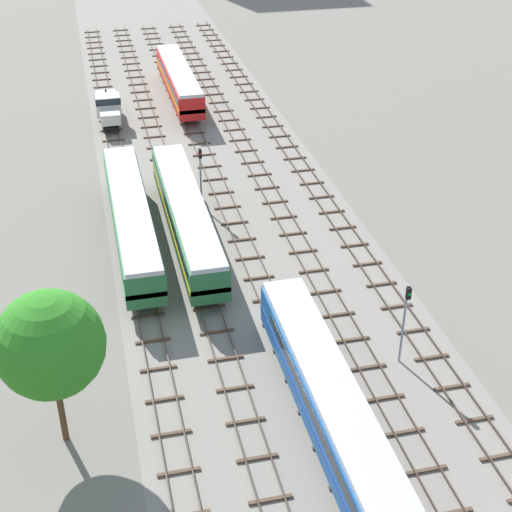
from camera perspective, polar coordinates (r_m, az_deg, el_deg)
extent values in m
plane|color=slate|center=(68.83, -2.23, 3.81)|extent=(480.00, 480.00, 0.00)
cube|color=gray|center=(68.83, -2.23, 3.81)|extent=(21.64, 176.00, 0.01)
cube|color=#47382D|center=(68.68, -10.24, 3.44)|extent=(0.07, 126.00, 0.15)
cube|color=#47382D|center=(68.74, -9.05, 3.58)|extent=(0.07, 126.00, 0.15)
cube|color=brown|center=(43.33, -5.81, -15.82)|extent=(2.40, 0.22, 0.14)
cube|color=brown|center=(45.43, -6.38, -13.10)|extent=(2.40, 0.22, 0.14)
cube|color=brown|center=(47.62, -6.88, -10.63)|extent=(2.40, 0.22, 0.14)
cube|color=brown|center=(49.90, -7.33, -8.38)|extent=(2.40, 0.22, 0.14)
cube|color=brown|center=(52.25, -7.74, -6.33)|extent=(2.40, 0.22, 0.14)
cube|color=brown|center=(54.66, -8.10, -4.45)|extent=(2.40, 0.22, 0.14)
cube|color=brown|center=(57.13, -8.44, -2.74)|extent=(2.40, 0.22, 0.14)
cube|color=brown|center=(59.65, -8.75, -1.17)|extent=(2.40, 0.22, 0.14)
cube|color=brown|center=(62.21, -9.03, 0.27)|extent=(2.40, 0.22, 0.14)
cube|color=brown|center=(64.81, -9.29, 1.60)|extent=(2.40, 0.22, 0.14)
cube|color=brown|center=(67.44, -9.52, 2.82)|extent=(2.40, 0.22, 0.14)
cube|color=brown|center=(70.11, -9.75, 3.95)|extent=(2.40, 0.22, 0.14)
cube|color=brown|center=(72.79, -9.95, 5.00)|extent=(2.40, 0.22, 0.14)
cube|color=brown|center=(75.51, -10.14, 5.98)|extent=(2.40, 0.22, 0.14)
cube|color=brown|center=(78.24, -10.32, 6.88)|extent=(2.40, 0.22, 0.14)
cube|color=brown|center=(80.99, -10.49, 7.73)|extent=(2.40, 0.22, 0.14)
cube|color=brown|center=(83.76, -10.64, 8.51)|extent=(2.40, 0.22, 0.14)
cube|color=brown|center=(86.54, -10.79, 9.25)|extent=(2.40, 0.22, 0.14)
cube|color=brown|center=(89.34, -10.93, 9.94)|extent=(2.40, 0.22, 0.14)
cube|color=brown|center=(92.15, -11.06, 10.59)|extent=(2.40, 0.22, 0.14)
cube|color=brown|center=(94.97, -11.18, 11.20)|extent=(2.40, 0.22, 0.14)
cube|color=brown|center=(97.81, -11.30, 11.78)|extent=(2.40, 0.22, 0.14)
cube|color=brown|center=(100.65, -11.41, 12.32)|extent=(2.40, 0.22, 0.14)
cube|color=brown|center=(103.50, -11.52, 12.84)|extent=(2.40, 0.22, 0.14)
cube|color=brown|center=(106.36, -11.62, 13.32)|extent=(2.40, 0.22, 0.14)
cube|color=brown|center=(109.23, -11.71, 13.78)|extent=(2.40, 0.22, 0.14)
cube|color=brown|center=(112.10, -11.80, 14.22)|extent=(2.40, 0.22, 0.14)
cube|color=brown|center=(114.98, -11.89, 14.63)|extent=(2.40, 0.22, 0.14)
cube|color=brown|center=(117.87, -11.97, 15.03)|extent=(2.40, 0.22, 0.14)
cube|color=brown|center=(120.76, -12.05, 15.40)|extent=(2.40, 0.22, 0.14)
cube|color=brown|center=(123.66, -12.12, 15.76)|extent=(2.40, 0.22, 0.14)
cube|color=brown|center=(126.56, -12.20, 16.10)|extent=(2.40, 0.22, 0.14)
cube|color=#47382D|center=(68.95, -6.59, 3.86)|extent=(0.07, 126.00, 0.15)
cube|color=#47382D|center=(69.10, -5.41, 4.00)|extent=(0.07, 126.00, 0.15)
cube|color=brown|center=(41.86, 1.10, -17.80)|extent=(2.40, 0.22, 0.14)
cube|color=brown|center=(43.82, 0.10, -14.92)|extent=(2.40, 0.22, 0.14)
cube|color=brown|center=(45.90, -0.79, -12.29)|extent=(2.40, 0.22, 0.14)
cube|color=brown|center=(48.07, -1.59, -9.89)|extent=(2.40, 0.22, 0.14)
cube|color=brown|center=(50.33, -2.31, -7.70)|extent=(2.40, 0.22, 0.14)
cube|color=brown|center=(52.66, -2.95, -5.70)|extent=(2.40, 0.22, 0.14)
cube|color=brown|center=(55.06, -3.54, -3.87)|extent=(2.40, 0.22, 0.14)
cube|color=brown|center=(57.51, -4.08, -2.20)|extent=(2.40, 0.22, 0.14)
cube|color=brown|center=(60.01, -4.57, -0.66)|extent=(2.40, 0.22, 0.14)
cube|color=brown|center=(62.56, -5.02, 0.75)|extent=(2.40, 0.22, 0.14)
cube|color=brown|center=(65.14, -5.43, 2.05)|extent=(2.40, 0.22, 0.14)
cube|color=brown|center=(67.76, -5.81, 3.26)|extent=(2.40, 0.22, 0.14)
cube|color=brown|center=(70.41, -6.17, 4.37)|extent=(2.40, 0.22, 0.14)
cube|color=brown|center=(73.09, -6.50, 5.40)|extent=(2.40, 0.22, 0.14)
cube|color=brown|center=(75.79, -6.81, 6.36)|extent=(2.40, 0.22, 0.14)
cube|color=brown|center=(78.51, -7.10, 7.25)|extent=(2.40, 0.22, 0.14)
cube|color=brown|center=(81.26, -7.37, 8.08)|extent=(2.40, 0.22, 0.14)
cube|color=brown|center=(84.02, -7.62, 8.85)|extent=(2.40, 0.22, 0.14)
cube|color=brown|center=(86.79, -7.86, 9.58)|extent=(2.40, 0.22, 0.14)
cube|color=brown|center=(89.58, -8.08, 10.26)|extent=(2.40, 0.22, 0.14)
cube|color=brown|center=(92.38, -8.29, 10.90)|extent=(2.40, 0.22, 0.14)
cube|color=brown|center=(95.20, -8.49, 11.50)|extent=(2.40, 0.22, 0.14)
cube|color=brown|center=(98.03, -8.68, 12.07)|extent=(2.40, 0.22, 0.14)
cube|color=brown|center=(100.86, -8.86, 12.60)|extent=(2.40, 0.22, 0.14)
cube|color=brown|center=(103.71, -9.03, 13.11)|extent=(2.40, 0.22, 0.14)
cube|color=brown|center=(106.56, -9.19, 13.59)|extent=(2.40, 0.22, 0.14)
cube|color=brown|center=(109.42, -9.35, 14.04)|extent=(2.40, 0.22, 0.14)
cube|color=brown|center=(112.29, -9.49, 14.47)|extent=(2.40, 0.22, 0.14)
cube|color=brown|center=(115.17, -9.63, 14.88)|extent=(2.40, 0.22, 0.14)
cube|color=brown|center=(118.05, -9.77, 15.27)|extent=(2.40, 0.22, 0.14)
cube|color=brown|center=(120.94, -9.89, 15.64)|extent=(2.40, 0.22, 0.14)
cube|color=brown|center=(123.83, -10.02, 15.99)|extent=(2.40, 0.22, 0.14)
cube|color=brown|center=(126.73, -10.13, 16.33)|extent=(2.40, 0.22, 0.14)
cube|color=#47382D|center=(69.49, -2.98, 4.27)|extent=(0.07, 126.00, 0.15)
cube|color=#47382D|center=(69.73, -1.82, 4.39)|extent=(0.07, 126.00, 0.15)
cube|color=brown|center=(42.83, 7.08, -16.65)|extent=(2.40, 0.22, 0.14)
cube|color=brown|center=(44.75, 5.76, -13.91)|extent=(2.40, 0.22, 0.14)
cube|color=brown|center=(46.78, 4.59, -11.40)|extent=(2.40, 0.22, 0.14)
cube|color=brown|center=(48.91, 3.53, -9.09)|extent=(2.40, 0.22, 0.14)
cube|color=brown|center=(51.13, 2.58, -6.98)|extent=(2.40, 0.22, 0.14)
cube|color=brown|center=(53.43, 1.71, -5.05)|extent=(2.40, 0.22, 0.14)
cube|color=brown|center=(55.79, 0.93, -3.28)|extent=(2.40, 0.22, 0.14)
cube|color=brown|center=(58.22, 0.20, -1.65)|extent=(2.40, 0.22, 0.14)
cube|color=brown|center=(60.69, -0.46, -0.15)|extent=(2.40, 0.22, 0.14)
cube|color=brown|center=(63.21, -1.07, 1.22)|extent=(2.40, 0.22, 0.14)
cube|color=brown|center=(65.77, -1.63, 2.50)|extent=(2.40, 0.22, 0.14)
cube|color=brown|center=(68.36, -2.15, 3.67)|extent=(2.40, 0.22, 0.14)
cube|color=brown|center=(70.99, -2.64, 4.76)|extent=(2.40, 0.22, 0.14)
cube|color=brown|center=(73.65, -3.09, 5.77)|extent=(2.40, 0.22, 0.14)
cube|color=brown|center=(76.33, -3.51, 6.71)|extent=(2.40, 0.22, 0.14)
cube|color=brown|center=(79.03, -3.90, 7.58)|extent=(2.40, 0.22, 0.14)
cube|color=brown|center=(81.76, -4.27, 8.40)|extent=(2.40, 0.22, 0.14)
cube|color=brown|center=(84.50, -4.62, 9.16)|extent=(2.40, 0.22, 0.14)
cube|color=brown|center=(87.26, -4.94, 9.88)|extent=(2.40, 0.22, 0.14)
cube|color=brown|center=(90.04, -5.25, 10.55)|extent=(2.40, 0.22, 0.14)
cube|color=brown|center=(92.83, -5.54, 11.18)|extent=(2.40, 0.22, 0.14)
cube|color=brown|center=(95.63, -5.82, 11.77)|extent=(2.40, 0.22, 0.14)
cube|color=brown|center=(98.44, -6.08, 12.33)|extent=(2.40, 0.22, 0.14)
cube|color=brown|center=(101.27, -6.32, 12.86)|extent=(2.40, 0.22, 0.14)
cube|color=brown|center=(104.10, -6.56, 13.36)|extent=(2.40, 0.22, 0.14)
cube|color=brown|center=(106.95, -6.78, 13.83)|extent=(2.40, 0.22, 0.14)
cube|color=brown|center=(109.80, -6.99, 14.28)|extent=(2.40, 0.22, 0.14)
cube|color=brown|center=(112.66, -7.19, 14.70)|extent=(2.40, 0.22, 0.14)
cube|color=brown|center=(115.52, -7.38, 15.11)|extent=(2.40, 0.22, 0.14)
cube|color=brown|center=(118.40, -7.57, 15.49)|extent=(2.40, 0.22, 0.14)
cube|color=brown|center=(121.28, -7.74, 15.85)|extent=(2.40, 0.22, 0.14)
cube|color=brown|center=(124.16, -7.91, 16.20)|extent=(2.40, 0.22, 0.14)
cube|color=brown|center=(127.05, -8.07, 16.53)|extent=(2.40, 0.22, 0.14)
cube|color=#47382D|center=(70.31, 0.56, 4.65)|extent=(0.07, 126.00, 0.15)
cube|color=#47382D|center=(70.64, 1.69, 4.77)|extent=(0.07, 126.00, 0.15)
cube|color=brown|center=(44.22, 12.67, -15.40)|extent=(2.40, 0.22, 0.14)
cube|color=brown|center=(46.08, 11.11, -12.83)|extent=(2.40, 0.22, 0.14)
cube|color=brown|center=(48.06, 9.70, -10.45)|extent=(2.40, 0.22, 0.14)
cube|color=brown|center=(50.13, 8.43, -8.26)|extent=(2.40, 0.22, 0.14)
cube|color=brown|center=(52.30, 7.27, -6.24)|extent=(2.40, 0.22, 0.14)
cube|color=brown|center=(54.55, 6.21, -4.39)|extent=(2.40, 0.22, 0.14)
cube|color=brown|center=(56.87, 5.24, -2.68)|extent=(2.40, 0.22, 0.14)
cube|color=brown|center=(59.24, 4.36, -1.11)|extent=(2.40, 0.22, 0.14)
cube|color=brown|center=(61.68, 3.54, 0.34)|extent=(2.40, 0.22, 0.14)
cube|color=brown|center=(64.16, 2.78, 1.68)|extent=(2.40, 0.22, 0.14)
cube|color=brown|center=(66.68, 2.08, 2.92)|extent=(2.40, 0.22, 0.14)
cube|color=brown|center=(69.24, 1.43, 4.06)|extent=(2.40, 0.22, 0.14)
cube|color=brown|center=(71.84, 0.83, 5.13)|extent=(2.40, 0.22, 0.14)
cube|color=brown|center=(74.46, 0.27, 6.11)|extent=(2.40, 0.22, 0.14)
cube|color=brown|center=(77.12, -0.26, 7.04)|extent=(2.40, 0.22, 0.14)
cube|color=brown|center=(79.79, -0.75, 7.89)|extent=(2.40, 0.22, 0.14)
cube|color=brown|center=(82.49, -1.22, 8.70)|extent=(2.40, 0.22, 0.14)
cube|color=brown|center=(85.21, -1.65, 9.45)|extent=(2.40, 0.22, 0.14)
cube|color=brown|center=(87.95, -2.06, 10.15)|extent=(2.40, 0.22, 0.14)
cube|color=brown|center=(90.71, -2.45, 10.81)|extent=(2.40, 0.22, 0.14)
cube|color=brown|center=(93.48, -2.82, 11.43)|extent=(2.40, 0.22, 0.14)
cube|color=brown|center=(96.26, -3.16, 12.02)|extent=(2.40, 0.22, 0.14)
cube|color=brown|center=(99.06, -3.49, 12.57)|extent=(2.40, 0.22, 0.14)
cube|color=brown|center=(101.86, -3.80, 13.09)|extent=(2.40, 0.22, 0.14)
cube|color=brown|center=(104.68, -4.10, 13.58)|extent=(2.40, 0.22, 0.14)
cube|color=brown|center=(107.51, -4.38, 14.05)|extent=(2.40, 0.22, 0.14)
cube|color=brown|center=(110.35, -4.65, 14.49)|extent=(2.40, 0.22, 0.14)
cube|color=brown|center=(113.19, -4.90, 14.91)|extent=(2.40, 0.22, 0.14)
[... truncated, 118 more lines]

